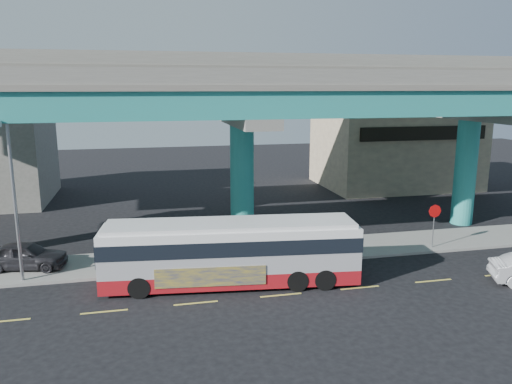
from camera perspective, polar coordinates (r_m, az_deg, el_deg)
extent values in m
plane|color=black|center=(24.26, 2.67, -11.42)|extent=(120.00, 120.00, 0.00)
cube|color=gray|center=(29.21, -0.21, -7.11)|extent=(70.00, 4.00, 0.15)
cube|color=#D8C64C|center=(24.00, -26.77, -13.03)|extent=(2.00, 0.12, 0.01)
cube|color=#D8C64C|center=(23.32, -16.96, -12.95)|extent=(2.00, 0.12, 0.01)
cube|color=#D8C64C|center=(23.32, -6.88, -12.49)|extent=(2.00, 0.12, 0.01)
cube|color=#D8C64C|center=(24.00, 2.86, -11.69)|extent=(2.00, 0.12, 0.01)
cube|color=#D8C64C|center=(25.29, 11.78, -10.66)|extent=(2.00, 0.12, 0.01)
cube|color=#D8C64C|center=(27.12, 19.61, -9.53)|extent=(2.00, 0.12, 0.01)
cube|color=#D8C64C|center=(29.39, 26.29, -8.43)|extent=(2.00, 0.12, 0.01)
cylinder|color=teal|center=(31.59, -1.60, 1.16)|extent=(1.50, 1.50, 7.40)
cube|color=gray|center=(31.09, -1.64, 8.42)|extent=(2.00, 12.00, 0.60)
cube|color=gray|center=(34.48, -2.79, 10.27)|extent=(1.80, 5.00, 1.20)
cylinder|color=teal|center=(38.02, 22.80, 2.08)|extent=(1.50, 1.50, 7.40)
cube|color=gray|center=(37.60, 23.30, 8.09)|extent=(2.00, 12.00, 0.60)
cube|color=gray|center=(40.46, 20.48, 9.79)|extent=(1.80, 5.00, 1.20)
cube|color=teal|center=(27.62, -0.23, 10.05)|extent=(52.00, 5.00, 1.40)
cube|color=gray|center=(27.60, -0.23, 11.82)|extent=(52.00, 5.40, 0.30)
cube|color=gray|center=(25.17, 1.04, 13.05)|extent=(52.00, 0.25, 0.80)
cube|color=gray|center=(30.05, -1.29, 12.88)|extent=(52.00, 0.25, 0.80)
cube|color=teal|center=(34.47, -2.82, 12.43)|extent=(52.00, 5.00, 1.40)
cube|color=gray|center=(34.48, -2.83, 13.84)|extent=(52.00, 5.40, 0.30)
cube|color=gray|center=(32.05, -2.04, 14.97)|extent=(52.00, 0.25, 0.80)
cube|color=gray|center=(36.97, -3.53, 14.56)|extent=(52.00, 0.25, 0.80)
cube|color=#C0AD89|center=(50.88, 15.54, 4.64)|extent=(14.00, 10.00, 7.00)
cube|color=black|center=(46.26, 18.66, 6.37)|extent=(12.00, 0.25, 1.20)
cube|color=maroon|center=(25.03, -2.86, -9.26)|extent=(12.63, 4.00, 0.72)
cube|color=#BABABF|center=(24.64, -2.88, -6.79)|extent=(12.63, 4.00, 1.55)
cube|color=black|center=(24.48, -2.90, -5.65)|extent=(12.69, 4.06, 0.72)
cube|color=silver|center=(24.32, -2.91, -4.37)|extent=(12.63, 4.00, 0.41)
cube|color=silver|center=(24.23, -2.92, -3.67)|extent=(12.20, 3.71, 0.21)
cube|color=black|center=(25.64, 11.20, -5.41)|extent=(0.32, 2.38, 1.24)
cube|color=black|center=(24.97, -17.39, -6.22)|extent=(0.32, 2.38, 1.24)
cube|color=navy|center=(23.61, -5.20, -9.65)|extent=(5.15, 0.62, 0.93)
cylinder|color=black|center=(24.10, -13.22, -10.58)|extent=(1.06, 0.42, 1.03)
cylinder|color=black|center=(26.30, -12.62, -8.60)|extent=(1.06, 0.42, 1.03)
cylinder|color=black|center=(24.33, 4.75, -10.07)|extent=(1.06, 0.42, 1.03)
cylinder|color=black|center=(26.51, 3.76, -8.16)|extent=(1.06, 0.42, 1.03)
cylinder|color=black|center=(24.61, 7.88, -9.88)|extent=(1.06, 0.42, 1.03)
cylinder|color=black|center=(26.77, 6.62, -8.01)|extent=(1.06, 0.42, 1.03)
imported|color=#29282C|center=(29.26, -24.89, -6.59)|extent=(3.31, 4.90, 1.45)
cylinder|color=gray|center=(26.74, -25.86, -0.90)|extent=(0.16, 0.16, 8.15)
cylinder|color=gray|center=(25.17, -27.21, 7.13)|extent=(0.12, 2.20, 0.12)
cylinder|color=gray|center=(31.72, 19.61, -3.97)|extent=(0.06, 0.06, 2.29)
cylinder|color=#B20A0A|center=(31.42, 19.78, -2.07)|extent=(0.79, 0.06, 0.79)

